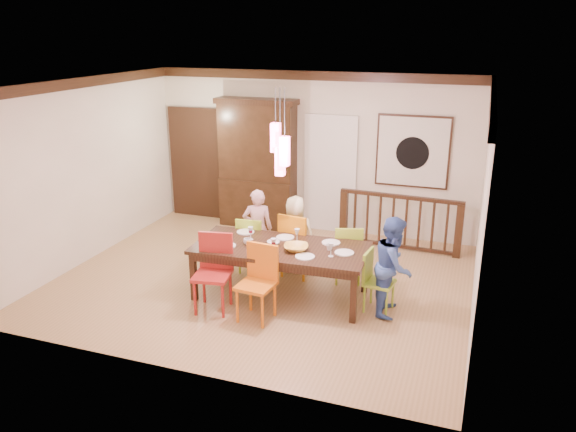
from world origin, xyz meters
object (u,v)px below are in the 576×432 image
(chair_far_left, at_px, (252,240))
(china_hutch, at_px, (257,164))
(balustrade, at_px, (399,221))
(person_far_mid, at_px, (295,234))
(person_end_right, at_px, (394,266))
(chair_end_right, at_px, (380,278))
(dining_table, at_px, (281,251))
(person_far_left, at_px, (258,229))

(chair_far_left, height_order, china_hutch, china_hutch)
(chair_far_left, bearing_deg, china_hutch, -76.31)
(balustrade, relative_size, person_far_mid, 1.74)
(china_hutch, relative_size, person_far_mid, 2.00)
(person_end_right, bearing_deg, balustrade, 6.22)
(chair_end_right, height_order, balustrade, balustrade)
(dining_table, bearing_deg, person_end_right, -1.33)
(person_end_right, bearing_deg, chair_end_right, 93.89)
(person_far_mid, bearing_deg, china_hutch, -69.46)
(dining_table, xyz_separation_m, chair_end_right, (1.39, 0.02, -0.20))
(dining_table, height_order, chair_far_left, chair_far_left)
(dining_table, bearing_deg, balustrade, 58.48)
(chair_end_right, distance_m, person_far_mid, 1.72)
(chair_far_left, distance_m, balustrade, 2.61)
(dining_table, xyz_separation_m, china_hutch, (-1.43, 2.69, 0.53))
(balustrade, height_order, person_end_right, person_end_right)
(person_far_mid, height_order, person_end_right, person_end_right)
(chair_far_left, height_order, person_end_right, person_end_right)
(person_far_left, bearing_deg, dining_table, 108.56)
(chair_far_left, relative_size, balustrade, 0.43)
(chair_far_left, height_order, chair_end_right, chair_far_left)
(chair_end_right, height_order, person_far_left, person_far_left)
(dining_table, distance_m, person_end_right, 1.56)
(chair_end_right, relative_size, balustrade, 0.40)
(dining_table, relative_size, chair_far_left, 2.74)
(dining_table, height_order, person_end_right, person_end_right)
(chair_end_right, relative_size, person_far_left, 0.65)
(person_far_left, bearing_deg, china_hutch, -88.59)
(chair_far_left, relative_size, chair_end_right, 1.08)
(chair_end_right, relative_size, person_far_mid, 0.69)
(chair_far_left, bearing_deg, dining_table, 130.16)
(person_far_left, xyz_separation_m, person_far_mid, (0.60, 0.05, -0.04))
(chair_end_right, bearing_deg, person_far_left, 75.11)
(balustrade, relative_size, person_end_right, 1.57)
(dining_table, height_order, china_hutch, china_hutch)
(china_hutch, relative_size, balustrade, 1.15)
(chair_end_right, xyz_separation_m, person_far_left, (-2.07, 0.82, 0.16))
(china_hutch, distance_m, person_far_left, 2.07)
(chair_far_left, bearing_deg, chair_end_right, 156.52)
(chair_far_left, bearing_deg, balustrade, -146.37)
(chair_far_left, relative_size, person_end_right, 0.67)
(dining_table, bearing_deg, person_far_left, 126.44)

